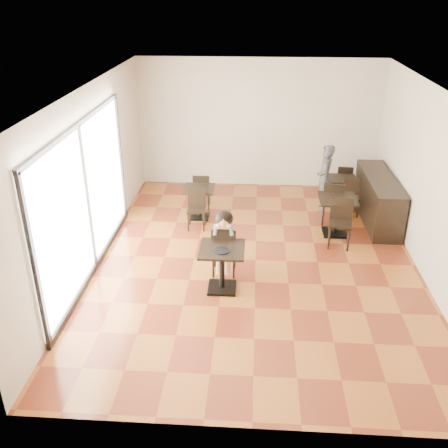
# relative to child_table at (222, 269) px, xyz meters

# --- Properties ---
(floor) EXTENTS (6.00, 8.00, 0.01)m
(floor) POSITION_rel_child_table_xyz_m (0.57, 1.02, -0.40)
(floor) COLOR #924F1F
(floor) RESTS_ON ground
(ceiling) EXTENTS (6.00, 8.00, 0.01)m
(ceiling) POSITION_rel_child_table_xyz_m (0.57, 1.02, 2.80)
(ceiling) COLOR white
(ceiling) RESTS_ON floor
(wall_back) EXTENTS (6.00, 0.01, 3.20)m
(wall_back) POSITION_rel_child_table_xyz_m (0.57, 5.02, 1.20)
(wall_back) COLOR beige
(wall_back) RESTS_ON floor
(wall_front) EXTENTS (6.00, 0.01, 3.20)m
(wall_front) POSITION_rel_child_table_xyz_m (0.57, -2.98, 1.20)
(wall_front) COLOR beige
(wall_front) RESTS_ON floor
(wall_left) EXTENTS (0.01, 8.00, 3.20)m
(wall_left) POSITION_rel_child_table_xyz_m (-2.43, 1.02, 1.20)
(wall_left) COLOR beige
(wall_left) RESTS_ON floor
(wall_right) EXTENTS (0.01, 8.00, 3.20)m
(wall_right) POSITION_rel_child_table_xyz_m (3.57, 1.02, 1.20)
(wall_right) COLOR beige
(wall_right) RESTS_ON floor
(storefront_window) EXTENTS (0.04, 4.50, 2.60)m
(storefront_window) POSITION_rel_child_table_xyz_m (-2.40, 0.52, 1.00)
(storefront_window) COLOR white
(storefront_window) RESTS_ON floor
(child_table) EXTENTS (0.75, 0.75, 0.80)m
(child_table) POSITION_rel_child_table_xyz_m (0.00, 0.00, 0.00)
(child_table) COLOR black
(child_table) RESTS_ON floor
(child_chair) EXTENTS (0.43, 0.43, 0.96)m
(child_chair) POSITION_rel_child_table_xyz_m (0.00, 0.55, 0.08)
(child_chair) COLOR black
(child_chair) RESTS_ON floor
(child) EXTENTS (0.43, 0.60, 1.20)m
(child) POSITION_rel_child_table_xyz_m (0.00, 0.55, 0.20)
(child) COLOR slate
(child) RESTS_ON child_chair
(plate) EXTENTS (0.27, 0.27, 0.02)m
(plate) POSITION_rel_child_table_xyz_m (0.00, -0.10, 0.41)
(plate) COLOR black
(plate) RESTS_ON child_table
(pizza_slice) EXTENTS (0.28, 0.22, 0.06)m
(pizza_slice) POSITION_rel_child_table_xyz_m (0.00, 0.36, 0.65)
(pizza_slice) COLOR tan
(pizza_slice) RESTS_ON child
(adult_patron) EXTENTS (0.42, 0.59, 1.54)m
(adult_patron) POSITION_rel_child_table_xyz_m (2.09, 3.52, 0.37)
(adult_patron) COLOR #3C3B40
(adult_patron) RESTS_ON floor
(cafe_table_mid) EXTENTS (0.88, 0.88, 0.81)m
(cafe_table_mid) POSITION_rel_child_table_xyz_m (2.22, 2.26, 0.01)
(cafe_table_mid) COLOR black
(cafe_table_mid) RESTS_ON floor
(cafe_table_left) EXTENTS (0.69, 0.69, 0.71)m
(cafe_table_left) POSITION_rel_child_table_xyz_m (-0.71, 2.89, -0.05)
(cafe_table_left) COLOR black
(cafe_table_left) RESTS_ON floor
(cafe_table_back) EXTENTS (0.69, 0.69, 0.67)m
(cafe_table_back) POSITION_rel_child_table_xyz_m (2.55, 3.82, -0.06)
(cafe_table_back) COLOR black
(cafe_table_back) RESTS_ON floor
(chair_mid_a) EXTENTS (0.50, 0.50, 0.97)m
(chair_mid_a) POSITION_rel_child_table_xyz_m (2.22, 2.81, 0.09)
(chair_mid_a) COLOR black
(chair_mid_a) RESTS_ON floor
(chair_mid_b) EXTENTS (0.50, 0.50, 0.97)m
(chair_mid_b) POSITION_rel_child_table_xyz_m (2.22, 1.71, 0.09)
(chair_mid_b) COLOR black
(chair_mid_b) RESTS_ON floor
(chair_left_a) EXTENTS (0.39, 0.39, 0.85)m
(chair_left_a) POSITION_rel_child_table_xyz_m (-0.71, 3.44, 0.03)
(chair_left_a) COLOR black
(chair_left_a) RESTS_ON floor
(chair_left_b) EXTENTS (0.39, 0.39, 0.85)m
(chair_left_b) POSITION_rel_child_table_xyz_m (-0.71, 2.34, 0.03)
(chair_left_b) COLOR black
(chair_left_b) RESTS_ON floor
(chair_back_a) EXTENTS (0.39, 0.39, 0.81)m
(chair_back_a) POSITION_rel_child_table_xyz_m (2.69, 4.37, 0.01)
(chair_back_a) COLOR black
(chair_back_a) RESTS_ON floor
(chair_back_b) EXTENTS (0.39, 0.39, 0.81)m
(chair_back_b) POSITION_rel_child_table_xyz_m (2.69, 3.27, 0.01)
(chair_back_b) COLOR black
(chair_back_b) RESTS_ON floor
(service_counter) EXTENTS (0.60, 2.40, 1.00)m
(service_counter) POSITION_rel_child_table_xyz_m (3.22, 3.02, 0.10)
(service_counter) COLOR black
(service_counter) RESTS_ON floor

